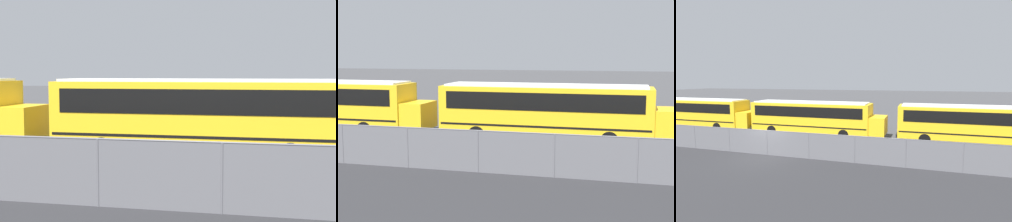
# 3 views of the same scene
# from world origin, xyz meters

# --- Properties ---
(school_bus_4) EXTENTS (12.32, 2.50, 3.05)m
(school_bus_4) POSITION_xyz_m (13.80, 6.82, 1.80)
(school_bus_4) COLOR yellow
(school_bus_4) RESTS_ON ground_plane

